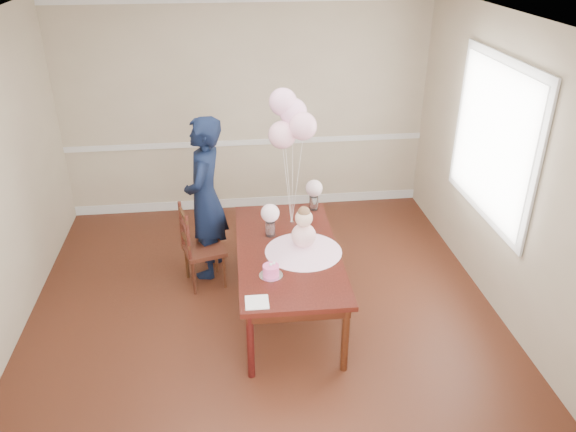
{
  "coord_description": "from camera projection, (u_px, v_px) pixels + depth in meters",
  "views": [
    {
      "loc": [
        -0.29,
        -4.24,
        3.36
      ],
      "look_at": [
        0.24,
        0.15,
        1.05
      ],
      "focal_mm": 35.0,
      "sensor_mm": 36.0,
      "label": 1
    }
  ],
  "objects": [
    {
      "name": "wall_back",
      "position": [
        246.0,
        108.0,
        6.89
      ],
      "size": [
        4.5,
        0.02,
        2.7
      ],
      "primitive_type": "cube",
      "color": "tan",
      "rests_on": "floor"
    },
    {
      "name": "baby_hair",
      "position": [
        304.0,
        212.0,
        4.95
      ],
      "size": [
        0.11,
        0.11,
        0.11
      ],
      "primitive_type": "sphere",
      "color": "brown",
      "rests_on": "baby_head"
    },
    {
      "name": "window_blinds",
      "position": [
        492.0,
        140.0,
        5.27
      ],
      "size": [
        0.01,
        1.5,
        1.4
      ],
      "primitive_type": "cube",
      "color": "white",
      "rests_on": "wall_right"
    },
    {
      "name": "dining_chair_seat",
      "position": [
        204.0,
        250.0,
        5.73
      ],
      "size": [
        0.48,
        0.48,
        0.04
      ],
      "primitive_type": "cube",
      "rotation": [
        0.0,
        0.0,
        0.26
      ],
      "color": "#3D1910",
      "rests_on": "chair_leg_fl"
    },
    {
      "name": "baby_torso",
      "position": [
        304.0,
        235.0,
        5.05
      ],
      "size": [
        0.22,
        0.22,
        0.22
      ],
      "primitive_type": "sphere",
      "color": "#FFA1CB",
      "rests_on": "baby_skirt"
    },
    {
      "name": "wall_front",
      "position": [
        306.0,
        432.0,
        2.49
      ],
      "size": [
        4.5,
        0.02,
        2.7
      ],
      "primitive_type": "cube",
      "color": "tan",
      "rests_on": "floor"
    },
    {
      "name": "chair_leg_bl",
      "position": [
        187.0,
        262.0,
        5.91
      ],
      "size": [
        0.04,
        0.04,
        0.38
      ],
      "primitive_type": "cylinder",
      "rotation": [
        0.0,
        0.0,
        0.26
      ],
      "color": "#351B0E",
      "rests_on": "floor"
    },
    {
      "name": "chair_back_post_l",
      "position": [
        188.0,
        238.0,
        5.43
      ],
      "size": [
        0.04,
        0.04,
        0.5
      ],
      "primitive_type": "cylinder",
      "rotation": [
        0.0,
        0.0,
        0.26
      ],
      "color": "#3C1510",
      "rests_on": "dining_chair_seat"
    },
    {
      "name": "chair_leg_br",
      "position": [
        216.0,
        256.0,
        6.01
      ],
      "size": [
        0.04,
        0.04,
        0.38
      ],
      "primitive_type": "cylinder",
      "rotation": [
        0.0,
        0.0,
        0.26
      ],
      "color": "#3C1D10",
      "rests_on": "floor"
    },
    {
      "name": "birthday_cake",
      "position": [
        271.0,
        270.0,
        4.75
      ],
      "size": [
        0.14,
        0.14,
        0.09
      ],
      "primitive_type": "cylinder",
      "rotation": [
        0.0,
        0.0,
        -0.02
      ],
      "color": "#F34C99",
      "rests_on": "cake_platter"
    },
    {
      "name": "balloon_ribbon_b",
      "position": [
        297.0,
        183.0,
        5.39
      ],
      "size": [
        0.09,
        0.05,
        0.87
      ],
      "primitive_type": "cylinder",
      "rotation": [
        0.05,
        0.1,
        -0.02
      ],
      "color": "white",
      "rests_on": "balloon_weight"
    },
    {
      "name": "balloon_ribbon_c",
      "position": [
        292.0,
        176.0,
        5.43
      ],
      "size": [
        0.02,
        0.09,
        0.96
      ],
      "primitive_type": "cylinder",
      "rotation": [
        -0.09,
        0.02,
        -0.02
      ],
      "color": "white",
      "rests_on": "balloon_weight"
    },
    {
      "name": "balloon_weight",
      "position": [
        292.0,
        222.0,
        5.61
      ],
      "size": [
        0.04,
        0.04,
        0.02
      ],
      "primitive_type": "cylinder",
      "rotation": [
        0.0,
        0.0,
        -0.02
      ],
      "color": "silver",
      "rests_on": "dining_table_top"
    },
    {
      "name": "chair_slat_top",
      "position": [
        183.0,
        215.0,
        5.47
      ],
      "size": [
        0.12,
        0.35,
        0.04
      ],
      "primitive_type": "cube",
      "rotation": [
        0.0,
        0.0,
        0.26
      ],
      "color": "#381E0F",
      "rests_on": "dining_chair_seat"
    },
    {
      "name": "chair_slat_mid",
      "position": [
        184.0,
        228.0,
        5.54
      ],
      "size": [
        0.12,
        0.35,
        0.04
      ],
      "primitive_type": "cube",
      "rotation": [
        0.0,
        0.0,
        0.26
      ],
      "color": "#3A1510",
      "rests_on": "dining_chair_seat"
    },
    {
      "name": "dining_table_top",
      "position": [
        288.0,
        252.0,
        5.17
      ],
      "size": [
        0.96,
        1.87,
        0.05
      ],
      "primitive_type": "cube",
      "rotation": [
        0.0,
        0.0,
        -0.02
      ],
      "color": "black",
      "rests_on": "table_leg_fl"
    },
    {
      "name": "cake_platter",
      "position": [
        271.0,
        275.0,
        4.77
      ],
      "size": [
        0.21,
        0.21,
        0.01
      ],
      "primitive_type": "cylinder",
      "rotation": [
        0.0,
        0.0,
        -0.02
      ],
      "color": "silver",
      "rests_on": "dining_table_top"
    },
    {
      "name": "wall_right",
      "position": [
        517.0,
        181.0,
        4.93
      ],
      "size": [
        0.02,
        5.0,
        2.7
      ],
      "primitive_type": "cube",
      "color": "tan",
      "rests_on": "floor"
    },
    {
      "name": "table_leg_fr",
      "position": [
        345.0,
        339.0,
        4.61
      ],
      "size": [
        0.07,
        0.07,
        0.65
      ],
      "primitive_type": "cylinder",
      "rotation": [
        0.0,
        0.0,
        -0.02
      ],
      "color": "black",
      "rests_on": "floor"
    },
    {
      "name": "baseboard_trim",
      "position": [
        250.0,
        202.0,
        7.48
      ],
      "size": [
        4.5,
        0.02,
        0.12
      ],
      "primitive_type": "cube",
      "color": "silver",
      "rests_on": "floor"
    },
    {
      "name": "floor",
      "position": [
        265.0,
        322.0,
        5.32
      ],
      "size": [
        4.5,
        5.0,
        0.0
      ],
      "primitive_type": "cube",
      "color": "#34160D",
      "rests_on": "ground"
    },
    {
      "name": "rose_vase_near",
      "position": [
        270.0,
        229.0,
        5.36
      ],
      "size": [
        0.09,
        0.09,
        0.15
      ],
      "primitive_type": "cylinder",
      "rotation": [
        0.0,
        0.0,
        -0.02
      ],
      "color": "silver",
      "rests_on": "dining_table_top"
    },
    {
      "name": "chair_leg_fl",
      "position": [
        194.0,
        278.0,
        5.65
      ],
      "size": [
        0.04,
        0.04,
        0.38
      ],
      "primitive_type": "cylinder",
      "rotation": [
        0.0,
        0.0,
        0.26
      ],
      "color": "black",
      "rests_on": "floor"
    },
    {
      "name": "ceiling",
      "position": [
        258.0,
        26.0,
        4.07
      ],
      "size": [
        4.5,
        5.0,
        0.02
      ],
      "primitive_type": "cube",
      "color": "white",
      "rests_on": "wall_back"
    },
    {
      "name": "balloon_d",
      "position": [
        283.0,
        102.0,
        5.15
      ],
      "size": [
        0.26,
        0.26,
        0.26
      ],
      "primitive_type": "sphere",
      "color": "#FFB4D9",
      "rests_on": "balloon_ribbon_d"
    },
    {
      "name": "balloon_ribbon_d",
      "position": [
        288.0,
        171.0,
        5.41
      ],
      "size": [
        0.08,
        0.1,
        1.05
      ],
      "primitive_type": "cylinder",
      "rotation": [
        -0.09,
        -0.07,
        -0.02
      ],
      "color": "white",
      "rests_on": "balloon_weight"
    },
    {
      "name": "balloon_ribbon_a",
      "position": [
        287.0,
        187.0,
        5.43
      ],
      "size": [
        0.09,
        0.01,
        0.78
      ],
      "primitive_type": "cylinder",
      "rotation": [
        0.0,
        -0.1,
        -0.02
      ],
      "color": "white",
      "rests_on": "balloon_weight"
    },
    {
      "name": "chair_rail_trim",
      "position": [
        248.0,
        142.0,
        7.09
      ],
      "size": [
        4.5,
        0.02,
        0.07
      ],
      "primitive_type": "cube",
      "color": "silver",
      "rests_on": "wall_back"
    },
    {
      "name": "baby_skirt",
      "position": [
        303.0,
        247.0,
        5.11
      ],
      "size": [
        0.72,
        0.72,
        0.09
      ],
      "primitive_type": "cone",
      "rotation": [
        0.0,
        0.0,
        -0.02
      ],
      "color": "#FFBBDC",
      "rests_on": "dining_table_top"
    },
    {
      "name": "woman",
      "position": [
        205.0,
        199.0,
        5.72
      ],
      "size": [
        0.54,
        0.7,
        1.73
      ],
      "primitive_type": "imported",
      "rotation": [
        0.0,
        0.0,
        -1.77
      ],
      "color": "black",
      "rests_on": "floor"
    },
    {
      "name": "table_leg_fl",
      "position": [
        251.0,
        345.0,
        4.54
      ],
      "size": [
        0.07,
        0.07,
        0.65
      ],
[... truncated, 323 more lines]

